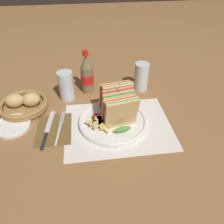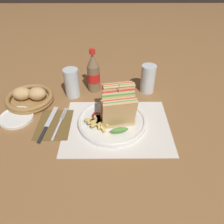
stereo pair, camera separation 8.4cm
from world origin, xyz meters
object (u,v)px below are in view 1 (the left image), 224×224
object	(u,v)px
knife	(48,129)
bread_basket	(24,104)
plate_main	(113,121)
coke_bottle_near	(87,75)
side_saucer	(13,125)
glass_near	(141,77)
club_sandwich	(118,105)
fork	(59,131)
glass_far	(67,87)

from	to	relation	value
knife	bread_basket	distance (m)	0.19
plate_main	coke_bottle_near	size ratio (longest dim) A/B	1.32
bread_basket	side_saucer	world-z (taller)	bread_basket
glass_near	club_sandwich	bearing A→B (deg)	-123.22
fork	bread_basket	world-z (taller)	bread_basket
knife	side_saucer	distance (m)	0.14
plate_main	knife	world-z (taller)	plate_main
knife	glass_near	bearing A→B (deg)	36.64
plate_main	bread_basket	world-z (taller)	bread_basket
bread_basket	side_saucer	distance (m)	0.12
fork	coke_bottle_near	world-z (taller)	coke_bottle_near
knife	plate_main	bearing A→B (deg)	8.54
knife	bread_basket	size ratio (longest dim) A/B	1.03
club_sandwich	glass_far	distance (m)	0.27
club_sandwich	fork	bearing A→B (deg)	-170.46
coke_bottle_near	glass_far	size ratio (longest dim) A/B	1.54
fork	bread_basket	distance (m)	0.23
knife	coke_bottle_near	xyz separation A→B (m)	(0.16, 0.25, 0.08)
knife	glass_far	xyz separation A→B (m)	(0.07, 0.20, 0.05)
club_sandwich	side_saucer	xyz separation A→B (m)	(-0.40, 0.02, -0.07)
bread_basket	club_sandwich	bearing A→B (deg)	-18.48
glass_near	coke_bottle_near	bearing A→B (deg)	177.25
glass_far	side_saucer	xyz separation A→B (m)	(-0.20, -0.17, -0.05)
plate_main	club_sandwich	size ratio (longest dim) A/B	1.25
club_sandwich	bread_basket	xyz separation A→B (m)	(-0.38, 0.13, -0.05)
club_sandwich	knife	xyz separation A→B (m)	(-0.27, -0.02, -0.07)
coke_bottle_near	plate_main	bearing A→B (deg)	-71.12
club_sandwich	glass_far	xyz separation A→B (m)	(-0.20, 0.18, -0.02)
fork	side_saucer	world-z (taller)	same
glass_far	bread_basket	size ratio (longest dim) A/B	0.64
club_sandwich	coke_bottle_near	world-z (taller)	coke_bottle_near
coke_bottle_near	glass_far	distance (m)	0.11
club_sandwich	coke_bottle_near	bearing A→B (deg)	114.98
glass_near	bread_basket	bearing A→B (deg)	-170.30
plate_main	fork	distance (m)	0.21
fork	glass_far	bearing A→B (deg)	89.49
plate_main	glass_near	xyz separation A→B (m)	(0.16, 0.23, 0.05)
club_sandwich	coke_bottle_near	xyz separation A→B (m)	(-0.11, 0.23, 0.01)
coke_bottle_near	glass_near	distance (m)	0.25
plate_main	club_sandwich	world-z (taller)	club_sandwich
plate_main	side_saucer	xyz separation A→B (m)	(-0.38, 0.03, -0.00)
knife	coke_bottle_near	world-z (taller)	coke_bottle_near
bread_basket	glass_near	bearing A→B (deg)	9.70
club_sandwich	glass_near	size ratio (longest dim) A/B	1.63
coke_bottle_near	side_saucer	size ratio (longest dim) A/B	1.49
glass_far	plate_main	bearing A→B (deg)	-48.03
bread_basket	knife	bearing A→B (deg)	-53.93
glass_far	side_saucer	world-z (taller)	glass_far
bread_basket	glass_far	bearing A→B (deg)	17.15
plate_main	bread_basket	distance (m)	0.38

